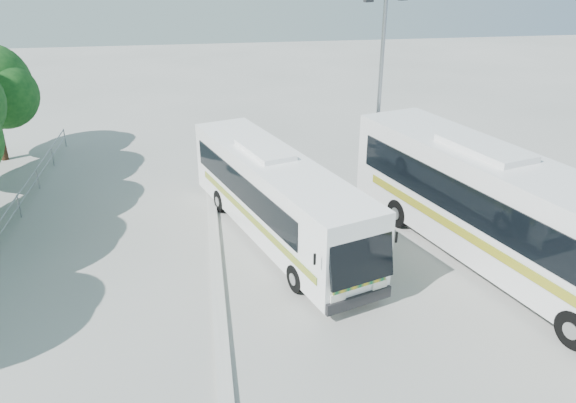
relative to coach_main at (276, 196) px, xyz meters
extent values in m
plane|color=#A5A59F|center=(-0.06, -2.70, -1.71)|extent=(100.00, 100.00, 0.00)
cube|color=#B2B2AD|center=(-2.36, -0.70, -1.64)|extent=(0.40, 16.00, 0.15)
cylinder|color=gray|center=(-10.06, 1.30, -0.76)|extent=(0.06, 22.00, 0.06)
cylinder|color=gray|center=(-10.06, 1.30, -1.16)|extent=(0.06, 22.00, 0.06)
cylinder|color=gray|center=(-10.06, 11.30, -1.21)|extent=(0.06, 0.06, 1.00)
cylinder|color=#382314|center=(-12.76, 10.60, -0.33)|extent=(0.36, 0.36, 2.77)
sphere|color=#0F3913|center=(-12.00, 10.09, 1.75)|extent=(3.28, 3.28, 3.28)
cube|color=white|center=(-0.01, 0.03, 0.01)|extent=(5.67, 11.18, 2.80)
cube|color=black|center=(1.74, -5.23, 0.36)|extent=(2.14, 1.07, 1.78)
cube|color=black|center=(-1.29, 0.18, 0.36)|extent=(2.83, 8.38, 1.01)
cube|color=black|center=(0.92, 0.92, 0.36)|extent=(2.83, 8.38, 1.01)
cube|color=#0E6334|center=(-1.03, -0.60, -0.52)|extent=(3.05, 9.07, 0.26)
cylinder|color=black|center=(0.14, -3.70, -1.25)|extent=(0.55, 0.96, 0.92)
cylinder|color=black|center=(2.11, -3.04, -1.25)|extent=(0.55, 0.96, 0.92)
cylinder|color=black|center=(-1.98, 2.66, -1.25)|extent=(0.55, 0.96, 0.92)
cylinder|color=black|center=(-0.01, 3.32, -1.25)|extent=(0.55, 0.96, 0.92)
cube|color=silver|center=(7.15, -3.04, 0.37)|extent=(6.49, 13.59, 3.39)
cube|color=black|center=(5.61, -2.81, 0.79)|extent=(3.11, 10.25, 1.22)
cube|color=black|center=(8.32, -2.00, 0.79)|extent=(3.11, 10.25, 1.22)
cube|color=#0C541A|center=(5.89, -3.77, -0.27)|extent=(3.34, 11.09, 0.31)
cylinder|color=black|center=(7.19, -7.56, -1.16)|extent=(0.64, 1.16, 1.11)
cylinder|color=black|center=(4.87, 0.22, -1.16)|extent=(0.64, 1.16, 1.11)
cylinder|color=black|center=(7.27, 0.94, -1.16)|extent=(0.64, 1.16, 1.11)
cylinder|color=gray|center=(4.97, 3.95, 2.50)|extent=(0.22, 0.22, 8.41)
cube|color=black|center=(4.18, 3.67, 6.44)|extent=(0.41, 0.30, 0.13)
camera|label=1|loc=(-2.46, -18.67, 8.36)|focal=35.00mm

